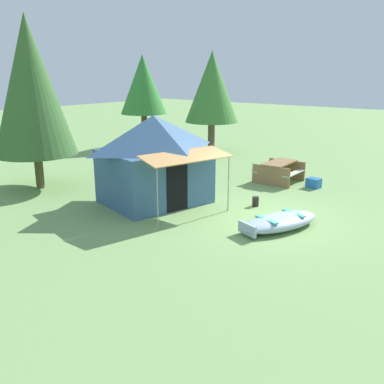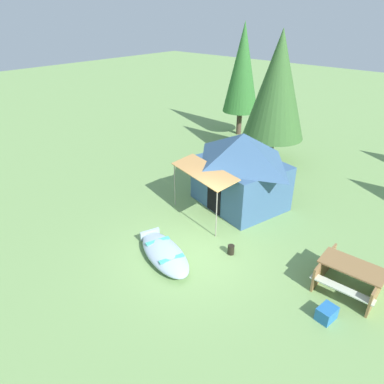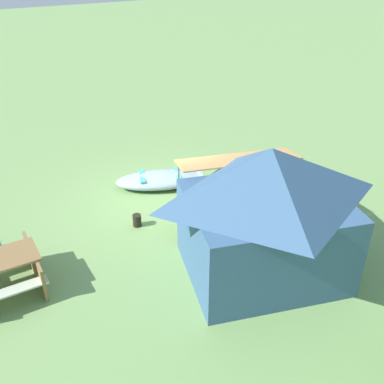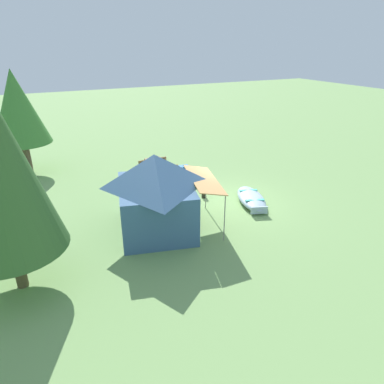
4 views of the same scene
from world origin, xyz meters
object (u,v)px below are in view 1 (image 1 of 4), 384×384
(pine_tree_back_right, at_px, (31,86))
(picnic_table, at_px, (279,170))
(canvas_cabin_tent, at_px, (154,158))
(beached_rowboat, at_px, (280,222))
(pine_tree_far_center, at_px, (212,87))
(fuel_can, at_px, (255,201))
(cooler_box, at_px, (314,183))
(pine_tree_back_left, at_px, (143,85))

(pine_tree_back_right, bearing_deg, picnic_table, -45.77)
(canvas_cabin_tent, bearing_deg, beached_rowboat, -85.90)
(pine_tree_back_right, relative_size, pine_tree_far_center, 1.18)
(picnic_table, distance_m, fuel_can, 3.40)
(cooler_box, height_order, pine_tree_far_center, pine_tree_far_center)
(beached_rowboat, relative_size, canvas_cabin_tent, 0.65)
(fuel_can, distance_m, pine_tree_back_left, 12.58)
(cooler_box, relative_size, pine_tree_far_center, 0.09)
(pine_tree_back_right, bearing_deg, fuel_can, -67.68)
(pine_tree_back_right, bearing_deg, canvas_cabin_tent, -73.52)
(picnic_table, bearing_deg, fuel_can, -164.94)
(beached_rowboat, distance_m, pine_tree_back_left, 14.52)
(beached_rowboat, xyz_separation_m, canvas_cabin_tent, (-0.31, 4.34, 1.26))
(cooler_box, distance_m, pine_tree_far_center, 8.64)
(beached_rowboat, distance_m, pine_tree_far_center, 12.00)
(beached_rowboat, xyz_separation_m, cooler_box, (4.63, 1.00, -0.03))
(pine_tree_back_left, relative_size, pine_tree_back_right, 0.83)
(canvas_cabin_tent, bearing_deg, pine_tree_far_center, 24.65)
(beached_rowboat, bearing_deg, pine_tree_back_right, 100.54)
(pine_tree_far_center, bearing_deg, beached_rowboat, -134.76)
(canvas_cabin_tent, height_order, fuel_can, canvas_cabin_tent)
(picnic_table, height_order, pine_tree_far_center, pine_tree_far_center)
(fuel_can, bearing_deg, pine_tree_back_left, 61.32)
(picnic_table, relative_size, fuel_can, 5.46)
(cooler_box, xyz_separation_m, pine_tree_back_left, (2.56, 11.20, 3.24))
(canvas_cabin_tent, height_order, pine_tree_far_center, pine_tree_far_center)
(picnic_table, bearing_deg, pine_tree_back_right, 134.23)
(beached_rowboat, distance_m, canvas_cabin_tent, 4.53)
(pine_tree_far_center, bearing_deg, canvas_cabin_tent, -155.35)
(beached_rowboat, xyz_separation_m, pine_tree_far_center, (8.15, 8.22, 3.14))
(canvas_cabin_tent, bearing_deg, picnic_table, -21.25)
(canvas_cabin_tent, relative_size, picnic_table, 2.51)
(canvas_cabin_tent, bearing_deg, pine_tree_back_right, 106.48)
(pine_tree_back_right, xyz_separation_m, pine_tree_far_center, (9.80, -0.64, -0.30))
(fuel_can, xyz_separation_m, pine_tree_back_left, (5.83, 10.66, 3.27))
(picnic_table, height_order, cooler_box, picnic_table)
(fuel_can, height_order, pine_tree_back_left, pine_tree_back_left)
(pine_tree_back_right, height_order, pine_tree_far_center, pine_tree_back_right)
(pine_tree_far_center, bearing_deg, picnic_table, -121.31)
(fuel_can, bearing_deg, canvas_cabin_tent, 120.79)
(fuel_can, bearing_deg, pine_tree_far_center, 44.51)
(pine_tree_back_right, bearing_deg, beached_rowboat, -79.46)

